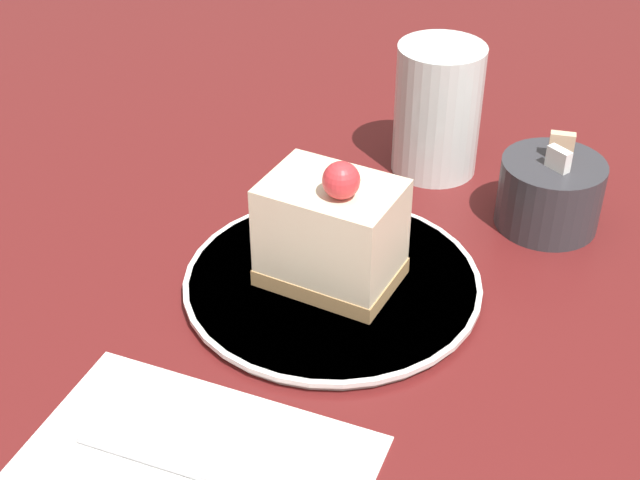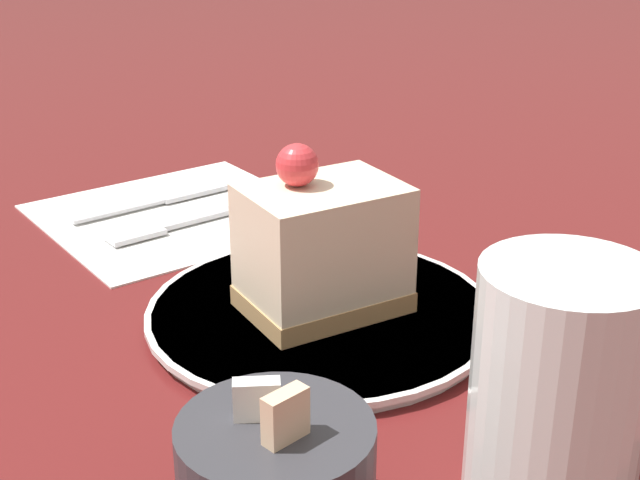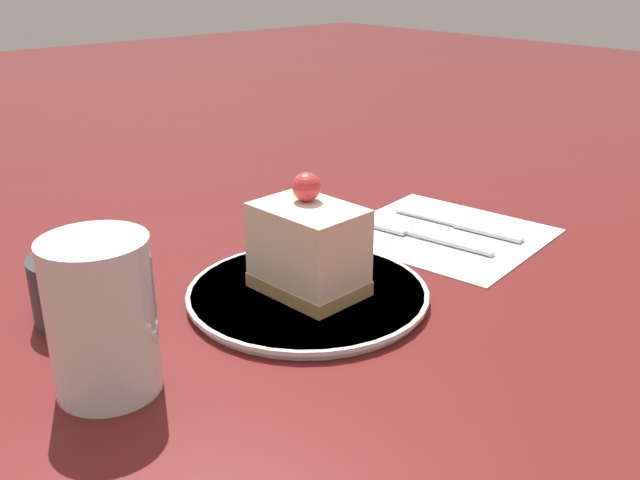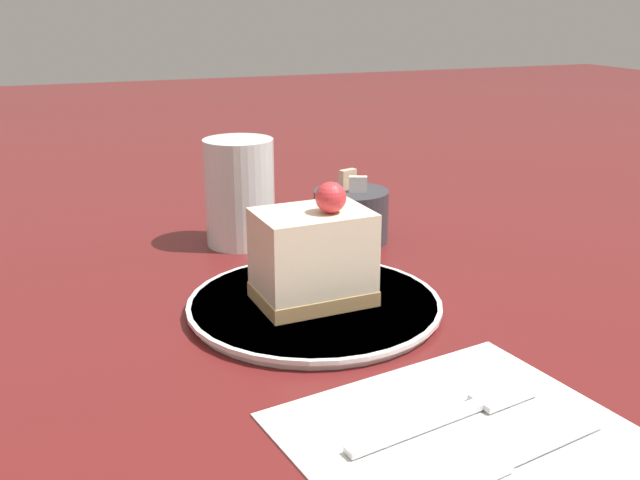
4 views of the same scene
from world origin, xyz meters
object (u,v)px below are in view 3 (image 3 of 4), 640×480
object	(u,v)px
plate	(307,294)
sugar_bowl	(81,285)
fork	(420,235)
drinking_glass	(102,317)
knife	(468,227)
cake_slice	(306,248)

from	to	relation	value
plate	sugar_bowl	distance (m)	0.20
fork	drinking_glass	distance (m)	0.41
sugar_bowl	knife	bearing A→B (deg)	-13.20
cake_slice	knife	world-z (taller)	cake_slice
knife	fork	bearing A→B (deg)	151.28
sugar_bowl	plate	bearing A→B (deg)	-32.77
plate	fork	bearing A→B (deg)	8.60
sugar_bowl	drinking_glass	size ratio (longest dim) A/B	0.71
cake_slice	sugar_bowl	xyz separation A→B (m)	(-0.17, 0.11, -0.02)
cake_slice	drinking_glass	bearing A→B (deg)	179.90
fork	drinking_glass	world-z (taller)	drinking_glass
cake_slice	knife	bearing A→B (deg)	-0.73
cake_slice	knife	distance (m)	0.26
plate	knife	size ratio (longest dim) A/B	1.37
drinking_glass	sugar_bowl	bearing A→B (deg)	73.59
cake_slice	drinking_glass	world-z (taller)	same
knife	sugar_bowl	size ratio (longest dim) A/B	1.93
fork	knife	size ratio (longest dim) A/B	0.92
plate	sugar_bowl	bearing A→B (deg)	147.23
sugar_bowl	drinking_glass	xyz separation A→B (m)	(-0.04, -0.12, 0.03)
plate	fork	world-z (taller)	plate
cake_slice	fork	distance (m)	0.21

